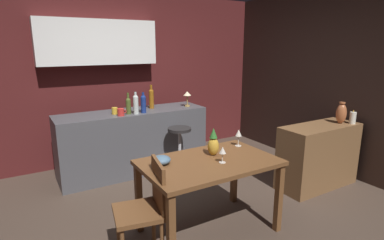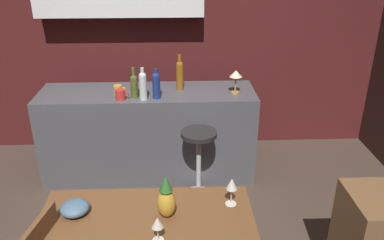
{
  "view_description": "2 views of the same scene",
  "coord_description": "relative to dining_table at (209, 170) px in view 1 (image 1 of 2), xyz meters",
  "views": [
    {
      "loc": [
        -1.49,
        -2.73,
        1.81
      ],
      "look_at": [
        0.38,
        0.41,
        0.92
      ],
      "focal_mm": 29.04,
      "sensor_mm": 36.0,
      "label": 1
    },
    {
      "loc": [
        0.26,
        -2.25,
        2.24
      ],
      "look_at": [
        0.38,
        0.57,
        0.96
      ],
      "focal_mm": 37.17,
      "sensor_mm": 36.0,
      "label": 2
    }
  ],
  "objects": [
    {
      "name": "fruit_bowl",
      "position": [
        -0.43,
        0.15,
        0.13
      ],
      "size": [
        0.17,
        0.17,
        0.08
      ],
      "primitive_type": "ellipsoid",
      "color": "slate",
      "rests_on": "dining_table"
    },
    {
      "name": "wine_glass_left",
      "position": [
        0.08,
        -0.1,
        0.21
      ],
      "size": [
        0.06,
        0.06,
        0.15
      ],
      "color": "silver",
      "rests_on": "dining_table"
    },
    {
      "name": "cup_red",
      "position": [
        -0.32,
        1.62,
        0.3
      ],
      "size": [
        0.13,
        0.09,
        0.1
      ],
      "color": "red",
      "rests_on": "kitchen_counter"
    },
    {
      "name": "ground_plane",
      "position": [
        -0.07,
        0.43,
        -0.65
      ],
      "size": [
        9.0,
        9.0,
        0.0
      ],
      "primitive_type": "plane",
      "color": "#47382D"
    },
    {
      "name": "wine_glass_right",
      "position": [
        0.52,
        0.21,
        0.23
      ],
      "size": [
        0.07,
        0.07,
        0.19
      ],
      "color": "silver",
      "rests_on": "dining_table"
    },
    {
      "name": "sideboard_cabinet",
      "position": [
        1.79,
        0.13,
        -0.24
      ],
      "size": [
        1.1,
        0.44,
        0.82
      ],
      "primitive_type": "cube",
      "color": "brown",
      "rests_on": "ground_plane"
    },
    {
      "name": "cup_mustard",
      "position": [
        -0.36,
        1.76,
        0.3
      ],
      "size": [
        0.11,
        0.08,
        0.09
      ],
      "color": "gold",
      "rests_on": "kitchen_counter"
    },
    {
      "name": "wine_bottle_amber",
      "position": [
        0.23,
        1.87,
        0.41
      ],
      "size": [
        0.07,
        0.07,
        0.35
      ],
      "color": "#8C5114",
      "rests_on": "kitchen_counter"
    },
    {
      "name": "wine_bottle_clear",
      "position": [
        -0.11,
        1.61,
        0.4
      ],
      "size": [
        0.07,
        0.07,
        0.3
      ],
      "color": "silver",
      "rests_on": "kitchen_counter"
    },
    {
      "name": "wine_bottle_olive",
      "position": [
        -0.2,
        1.67,
        0.38
      ],
      "size": [
        0.07,
        0.07,
        0.29
      ],
      "color": "#475623",
      "rests_on": "kitchen_counter"
    },
    {
      "name": "vase_copper",
      "position": [
        2.1,
        0.08,
        0.31
      ],
      "size": [
        0.13,
        0.13,
        0.28
      ],
      "color": "#B26038",
      "rests_on": "sideboard_cabinet"
    },
    {
      "name": "bar_stool",
      "position": [
        0.38,
        1.3,
        -0.27
      ],
      "size": [
        0.34,
        0.34,
        0.71
      ],
      "color": "#262323",
      "rests_on": "ground_plane"
    },
    {
      "name": "wall_kitchen_back",
      "position": [
        -0.13,
        2.51,
        0.77
      ],
      "size": [
        5.2,
        0.33,
        2.6
      ],
      "color": "#4C1919",
      "rests_on": "ground_plane"
    },
    {
      "name": "pillar_candle_tall",
      "position": [
        2.21,
        -0.01,
        0.25
      ],
      "size": [
        0.08,
        0.08,
        0.18
      ],
      "color": "white",
      "rests_on": "sideboard_cabinet"
    },
    {
      "name": "wine_bottle_cobalt",
      "position": [
        0.01,
        1.64,
        0.39
      ],
      "size": [
        0.07,
        0.07,
        0.29
      ],
      "color": "navy",
      "rests_on": "kitchen_counter"
    },
    {
      "name": "chair_near_window",
      "position": [
        -0.68,
        -0.06,
        -0.17
      ],
      "size": [
        0.47,
        0.47,
        0.87
      ],
      "color": "brown",
      "rests_on": "ground_plane"
    },
    {
      "name": "kitchen_counter",
      "position": [
        -0.09,
        1.82,
        -0.2
      ],
      "size": [
        2.1,
        0.6,
        0.9
      ],
      "primitive_type": "cube",
      "color": "#4C4C51",
      "rests_on": "ground_plane"
    },
    {
      "name": "wall_side_right",
      "position": [
        2.48,
        0.73,
        0.65
      ],
      "size": [
        0.1,
        4.4,
        2.6
      ],
      "primitive_type": "cube",
      "color": "#33231E",
      "rests_on": "ground_plane"
    },
    {
      "name": "counter_lamp",
      "position": [
        0.75,
        1.73,
        0.43
      ],
      "size": [
        0.12,
        0.12,
        0.23
      ],
      "color": "#A58447",
      "rests_on": "kitchen_counter"
    },
    {
      "name": "pineapple_centerpiece",
      "position": [
        0.12,
        0.11,
        0.21
      ],
      "size": [
        0.11,
        0.11,
        0.28
      ],
      "color": "gold",
      "rests_on": "dining_table"
    },
    {
      "name": "dining_table",
      "position": [
        0.0,
        0.0,
        0.0
      ],
      "size": [
        1.28,
        0.8,
        0.74
      ],
      "color": "brown",
      "rests_on": "ground_plane"
    }
  ]
}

